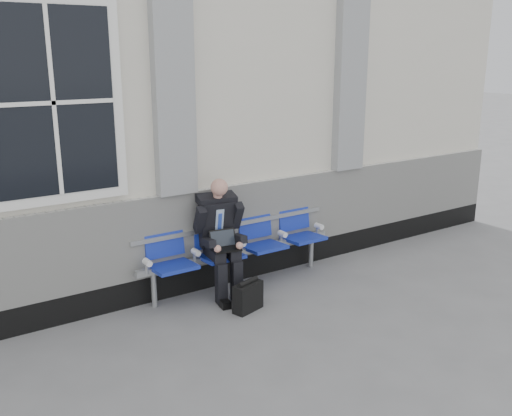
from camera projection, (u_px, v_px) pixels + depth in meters
ground at (82, 400)px, 4.58m from camera, size 70.00×70.00×0.00m
bench at (238, 241)px, 6.74m from camera, size 2.60×0.47×0.91m
businessman at (220, 233)px, 6.41m from camera, size 0.57×0.76×1.37m
briefcase at (248, 296)px, 6.14m from camera, size 0.38×0.24×0.36m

